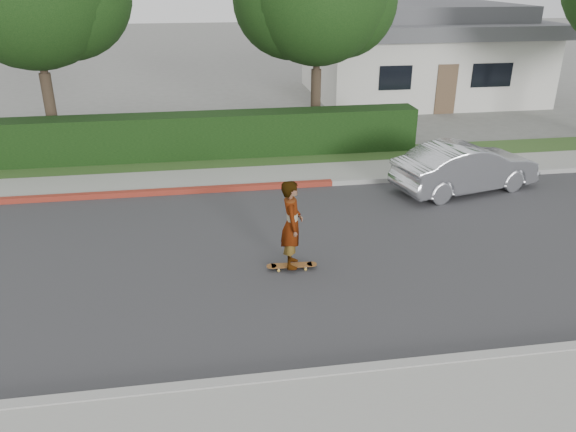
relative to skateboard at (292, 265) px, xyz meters
name	(u,v)px	position (x,y,z in m)	size (l,w,h in m)	color
ground	(329,252)	(0.94, 0.65, -0.09)	(120.00, 120.00, 0.00)	slate
road	(329,252)	(0.94, 0.65, -0.09)	(60.00, 8.00, 0.01)	#2D2D30
curb_near	(388,368)	(0.94, -3.45, -0.02)	(60.00, 0.20, 0.15)	#9E9E99
sidewalk_near	(408,410)	(0.94, -4.35, -0.03)	(60.00, 1.60, 0.12)	gray
curb_far	(298,185)	(0.94, 4.75, -0.02)	(60.00, 0.20, 0.15)	#9E9E99
curb_red_section	(118,194)	(-4.06, 4.75, -0.01)	(12.00, 0.21, 0.15)	maroon
sidewalk_far	(292,175)	(0.94, 5.65, -0.03)	(60.00, 1.60, 0.12)	gray
planting_strip	(285,159)	(0.94, 7.25, -0.04)	(60.00, 1.60, 0.10)	#2D4C1E
hedge	(191,137)	(-2.06, 7.85, 0.66)	(15.00, 1.00, 1.50)	black
house	(419,52)	(8.94, 16.64, 2.00)	(10.60, 8.60, 4.30)	beige
skateboard	(292,265)	(0.00, 0.00, 0.00)	(1.06, 0.26, 0.10)	gold
skateboarder	(292,224)	(0.00, 0.00, 0.94)	(0.68, 0.45, 1.86)	white
car_silver	(466,167)	(5.54, 3.79, 0.59)	(1.44, 4.14, 1.36)	silver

